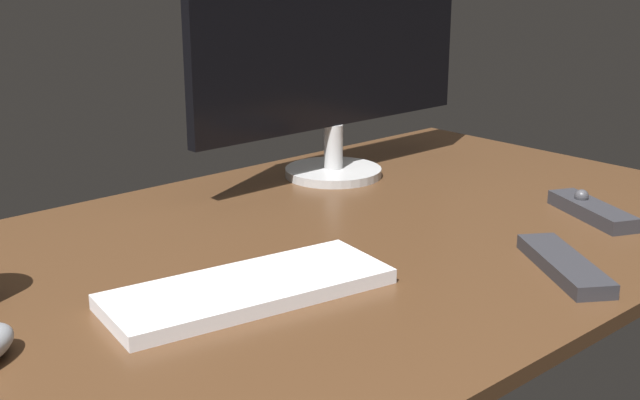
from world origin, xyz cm
name	(u,v)px	position (x,y,z in cm)	size (l,w,h in cm)	color
desk	(338,243)	(0.00, 0.00, 1.00)	(140.00, 84.00, 2.00)	#4C301C
monitor	(334,32)	(22.84, 25.75, 28.70)	(62.49, 18.14, 49.12)	#B8B8B8
keyboard	(249,289)	(-23.13, -8.35, 2.95)	(35.81, 13.40, 1.90)	white
media_remote	(591,210)	(36.54, -20.05, 3.22)	(11.89, 18.23, 3.81)	#2D2D33
tv_remote	(564,265)	(12.89, -30.07, 2.98)	(19.76, 5.48, 1.97)	#2D2D33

